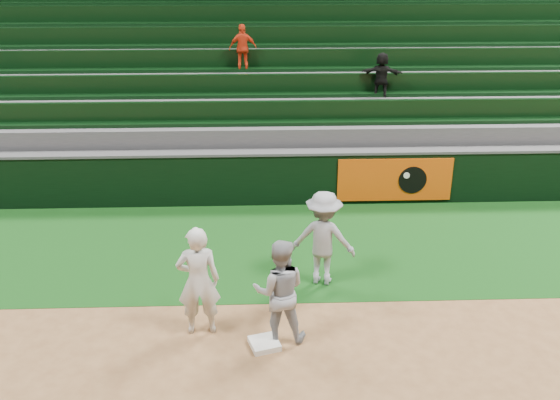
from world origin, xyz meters
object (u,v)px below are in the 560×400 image
at_px(first_baseman, 198,281).
at_px(baserunner, 280,291).
at_px(first_base, 264,344).
at_px(base_coach, 323,238).

height_order(first_baseman, baserunner, first_baseman).
distance_m(first_baseman, baserunner, 1.24).
bearing_deg(first_base, base_coach, 60.44).
bearing_deg(base_coach, baserunner, 78.84).
height_order(first_baseman, base_coach, first_baseman).
relative_size(first_base, base_coach, 0.24).
height_order(first_base, base_coach, base_coach).
bearing_deg(first_baseman, base_coach, -150.55).
xyz_separation_m(first_base, first_baseman, (-0.98, 0.43, 0.85)).
bearing_deg(first_baseman, first_base, 150.68).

